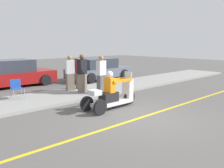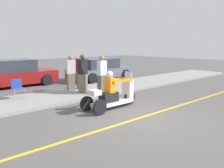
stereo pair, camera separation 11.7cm
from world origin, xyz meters
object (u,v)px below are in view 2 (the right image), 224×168
at_px(motorcycle_trike, 112,95).
at_px(spectator_end_of_line, 102,75).
at_px(spectator_with_child, 71,74).
at_px(spectator_mid_group, 83,74).
at_px(parked_car_lot_far, 100,70).
at_px(parked_car_lot_center, 13,74).
at_px(spectator_far_back, 81,73).
at_px(folding_chair_curbside, 17,87).

distance_m(motorcycle_trike, spectator_end_of_line, 2.45).
xyz_separation_m(spectator_with_child, spectator_end_of_line, (0.67, -1.60, 0.01)).
xyz_separation_m(motorcycle_trike, spectator_mid_group, (0.73, 2.86, 0.49)).
relative_size(parked_car_lot_far, parked_car_lot_center, 0.99).
xyz_separation_m(spectator_mid_group, spectator_far_back, (0.52, 0.90, -0.07)).
height_order(motorcycle_trike, spectator_end_of_line, spectator_end_of_line).
bearing_deg(folding_chair_curbside, motorcycle_trike, -60.20).
bearing_deg(motorcycle_trike, folding_chair_curbside, 119.80).
relative_size(motorcycle_trike, folding_chair_curbside, 3.00).
distance_m(motorcycle_trike, parked_car_lot_center, 7.49).
height_order(spectator_with_child, parked_car_lot_center, spectator_with_child).
bearing_deg(spectator_far_back, motorcycle_trike, -108.38).
bearing_deg(parked_car_lot_far, parked_car_lot_center, 166.32).
xyz_separation_m(spectator_far_back, parked_car_lot_center, (-2.06, 3.68, -0.21)).
distance_m(spectator_end_of_line, parked_car_lot_center, 5.77).
relative_size(spectator_far_back, parked_car_lot_far, 0.37).
distance_m(spectator_end_of_line, folding_chair_curbside, 3.79).
distance_m(folding_chair_curbside, parked_car_lot_far, 7.14).
bearing_deg(parked_car_lot_far, motorcycle_trike, -126.84).
xyz_separation_m(spectator_with_child, folding_chair_curbside, (-2.71, 0.08, -0.34)).
distance_m(parked_car_lot_far, parked_car_lot_center, 5.56).
bearing_deg(spectator_end_of_line, parked_car_lot_center, 110.84).
bearing_deg(spectator_end_of_line, motorcycle_trike, -121.24).
distance_m(motorcycle_trike, parked_car_lot_far, 7.66).
height_order(spectator_end_of_line, folding_chair_curbside, spectator_end_of_line).
height_order(spectator_with_child, spectator_mid_group, spectator_mid_group).
height_order(motorcycle_trike, parked_car_lot_center, parked_car_lot_center).
xyz_separation_m(spectator_far_back, parked_car_lot_far, (3.34, 2.37, -0.25)).
xyz_separation_m(motorcycle_trike, spectator_far_back, (1.25, 3.76, 0.42)).
distance_m(spectator_mid_group, parked_car_lot_center, 4.84).
bearing_deg(parked_car_lot_far, spectator_far_back, -144.70).
xyz_separation_m(spectator_with_child, spectator_far_back, (0.68, 0.11, -0.03)).
bearing_deg(parked_car_lot_center, spectator_far_back, -60.79).
distance_m(spectator_far_back, folding_chair_curbside, 3.40).
bearing_deg(spectator_end_of_line, folding_chair_curbside, 153.67).
bearing_deg(spectator_with_child, spectator_far_back, 9.56).
relative_size(spectator_end_of_line, folding_chair_curbside, 2.17).
xyz_separation_m(spectator_end_of_line, parked_car_lot_center, (-2.05, 5.39, -0.25)).
height_order(spectator_mid_group, parked_car_lot_center, spectator_mid_group).
xyz_separation_m(spectator_far_back, folding_chair_curbside, (-3.38, -0.04, -0.31)).
relative_size(spectator_far_back, parked_car_lot_center, 0.36).
xyz_separation_m(spectator_with_child, parked_car_lot_far, (4.02, 2.48, -0.28)).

